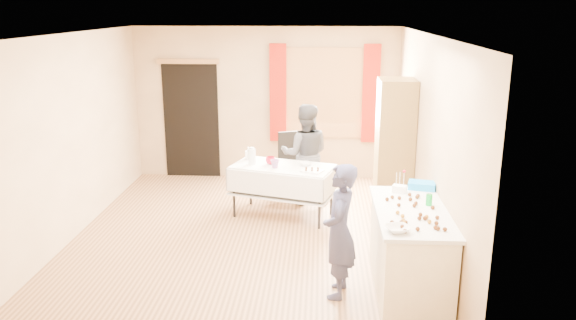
# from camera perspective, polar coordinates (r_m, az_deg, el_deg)

# --- Properties ---
(floor) EXTENTS (4.50, 5.50, 0.02)m
(floor) POSITION_cam_1_polar(r_m,az_deg,el_deg) (7.41, -4.24, -8.00)
(floor) COLOR #9E7047
(floor) RESTS_ON ground
(ceiling) EXTENTS (4.50, 5.50, 0.02)m
(ceiling) POSITION_cam_1_polar(r_m,az_deg,el_deg) (6.81, -4.69, 12.68)
(ceiling) COLOR white
(ceiling) RESTS_ON floor
(wall_back) EXTENTS (4.50, 0.02, 2.60)m
(wall_back) POSITION_cam_1_polar(r_m,az_deg,el_deg) (9.68, -2.28, 5.73)
(wall_back) COLOR tan
(wall_back) RESTS_ON floor
(wall_front) EXTENTS (4.50, 0.02, 2.60)m
(wall_front) POSITION_cam_1_polar(r_m,az_deg,el_deg) (4.40, -9.25, -6.55)
(wall_front) COLOR tan
(wall_front) RESTS_ON floor
(wall_left) EXTENTS (0.02, 5.50, 2.60)m
(wall_left) POSITION_cam_1_polar(r_m,az_deg,el_deg) (7.63, -21.53, 2.00)
(wall_left) COLOR tan
(wall_left) RESTS_ON floor
(wall_right) EXTENTS (0.02, 5.50, 2.60)m
(wall_right) POSITION_cam_1_polar(r_m,az_deg,el_deg) (7.06, 14.06, 1.60)
(wall_right) COLOR tan
(wall_right) RESTS_ON floor
(window_frame) EXTENTS (1.32, 0.06, 1.52)m
(window_frame) POSITION_cam_1_polar(r_m,az_deg,el_deg) (9.56, 3.70, 6.80)
(window_frame) COLOR olive
(window_frame) RESTS_ON wall_back
(window_pane) EXTENTS (1.20, 0.02, 1.40)m
(window_pane) POSITION_cam_1_polar(r_m,az_deg,el_deg) (9.55, 3.70, 6.79)
(window_pane) COLOR white
(window_pane) RESTS_ON wall_back
(curtain_left) EXTENTS (0.28, 0.06, 1.65)m
(curtain_left) POSITION_cam_1_polar(r_m,az_deg,el_deg) (9.54, -1.02, 6.81)
(curtain_left) COLOR maroon
(curtain_left) RESTS_ON wall_back
(curtain_right) EXTENTS (0.28, 0.06, 1.65)m
(curtain_right) POSITION_cam_1_polar(r_m,az_deg,el_deg) (9.55, 8.42, 6.66)
(curtain_right) COLOR maroon
(curtain_right) RESTS_ON wall_back
(doorway) EXTENTS (0.95, 0.04, 2.00)m
(doorway) POSITION_cam_1_polar(r_m,az_deg,el_deg) (9.92, -9.79, 3.98)
(doorway) COLOR black
(doorway) RESTS_ON floor
(door_lintel) EXTENTS (1.05, 0.06, 0.08)m
(door_lintel) POSITION_cam_1_polar(r_m,az_deg,el_deg) (9.74, -10.11, 9.84)
(door_lintel) COLOR olive
(door_lintel) RESTS_ON wall_back
(cabinet) EXTENTS (0.50, 0.60, 1.96)m
(cabinet) POSITION_cam_1_polar(r_m,az_deg,el_deg) (8.06, 10.74, 1.15)
(cabinet) COLOR brown
(cabinet) RESTS_ON floor
(counter) EXTENTS (0.74, 1.55, 0.91)m
(counter) POSITION_cam_1_polar(r_m,az_deg,el_deg) (6.08, 12.22, -9.01)
(counter) COLOR #F8EDC7
(counter) RESTS_ON floor
(party_table) EXTENTS (1.59, 1.13, 0.75)m
(party_table) POSITION_cam_1_polar(r_m,az_deg,el_deg) (7.99, -0.52, -2.67)
(party_table) COLOR black
(party_table) RESTS_ON floor
(chair) EXTENTS (0.54, 0.54, 1.02)m
(chair) POSITION_cam_1_polar(r_m,az_deg,el_deg) (8.87, 0.63, -1.80)
(chair) COLOR black
(chair) RESTS_ON floor
(girl) EXTENTS (0.62, 0.49, 1.42)m
(girl) POSITION_cam_1_polar(r_m,az_deg,el_deg) (5.78, 5.26, -7.21)
(girl) COLOR #27284A
(girl) RESTS_ON floor
(woman) EXTENTS (0.76, 0.60, 1.53)m
(woman) POSITION_cam_1_polar(r_m,az_deg,el_deg) (8.46, 1.76, 0.60)
(woman) COLOR black
(woman) RESTS_ON floor
(soda_can) EXTENTS (0.07, 0.07, 0.12)m
(soda_can) POSITION_cam_1_polar(r_m,az_deg,el_deg) (6.05, 14.14, -3.94)
(soda_can) COLOR #0E982D
(soda_can) RESTS_ON counter
(mixing_bowl) EXTENTS (0.32, 0.32, 0.05)m
(mixing_bowl) POSITION_cam_1_polar(r_m,az_deg,el_deg) (5.32, 11.06, -6.89)
(mixing_bowl) COLOR white
(mixing_bowl) RESTS_ON counter
(foam_block) EXTENTS (0.18, 0.15, 0.08)m
(foam_block) POSITION_cam_1_polar(r_m,az_deg,el_deg) (6.41, 11.26, -2.89)
(foam_block) COLOR white
(foam_block) RESTS_ON counter
(blue_basket) EXTENTS (0.34, 0.26, 0.08)m
(blue_basket) POSITION_cam_1_polar(r_m,az_deg,el_deg) (6.58, 13.43, -2.52)
(blue_basket) COLOR #138DF4
(blue_basket) RESTS_ON counter
(pitcher) EXTENTS (0.12, 0.12, 0.22)m
(pitcher) POSITION_cam_1_polar(r_m,az_deg,el_deg) (7.97, -3.69, 0.35)
(pitcher) COLOR silver
(pitcher) RESTS_ON party_table
(cup_red) EXTENTS (0.16, 0.16, 0.10)m
(cup_red) POSITION_cam_1_polar(r_m,az_deg,el_deg) (7.98, -1.80, -0.05)
(cup_red) COLOR #AF0A21
(cup_red) RESTS_ON party_table
(cup_rainbow) EXTENTS (0.19, 0.19, 0.11)m
(cup_rainbow) POSITION_cam_1_polar(r_m,az_deg,el_deg) (7.79, -1.35, -0.39)
(cup_rainbow) COLOR red
(cup_rainbow) RESTS_ON party_table
(small_bowl) EXTENTS (0.29, 0.29, 0.05)m
(small_bowl) POSITION_cam_1_polar(r_m,az_deg,el_deg) (7.91, 1.80, -0.39)
(small_bowl) COLOR white
(small_bowl) RESTS_ON party_table
(pastry_tray) EXTENTS (0.34, 0.30, 0.02)m
(pastry_tray) POSITION_cam_1_polar(r_m,az_deg,el_deg) (7.63, 2.46, -1.11)
(pastry_tray) COLOR white
(pastry_tray) RESTS_ON party_table
(bottle) EXTENTS (0.09, 0.09, 0.18)m
(bottle) POSITION_cam_1_polar(r_m,az_deg,el_deg) (8.24, -4.06, 0.71)
(bottle) COLOR white
(bottle) RESTS_ON party_table
(cake_balls) EXTENTS (0.51, 1.09, 0.04)m
(cake_balls) POSITION_cam_1_polar(r_m,az_deg,el_deg) (5.75, 12.67, -5.34)
(cake_balls) COLOR #3F2314
(cake_balls) RESTS_ON counter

